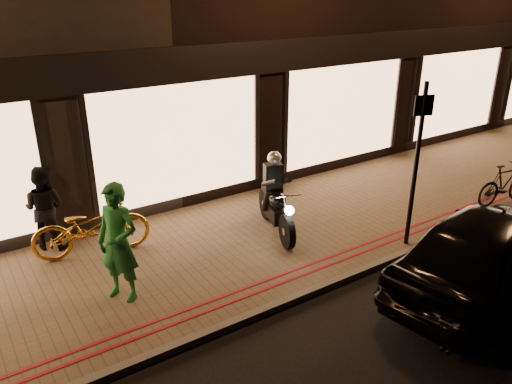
# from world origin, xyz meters

# --- Properties ---
(ground) EXTENTS (90.00, 90.00, 0.00)m
(ground) POSITION_xyz_m (0.00, 0.00, 0.00)
(ground) COLOR black
(ground) RESTS_ON ground
(sidewalk) EXTENTS (50.00, 4.00, 0.12)m
(sidewalk) POSITION_xyz_m (0.00, 2.00, 0.06)
(sidewalk) COLOR brown
(sidewalk) RESTS_ON ground
(kerb_stone) EXTENTS (50.00, 0.14, 0.12)m
(kerb_stone) POSITION_xyz_m (0.00, 0.05, 0.06)
(kerb_stone) COLOR #59544C
(kerb_stone) RESTS_ON ground
(red_kerb_lines) EXTENTS (50.00, 0.26, 0.01)m
(red_kerb_lines) POSITION_xyz_m (0.00, 0.55, 0.12)
(red_kerb_lines) COLOR maroon
(red_kerb_lines) RESTS_ON sidewalk
(motorcycle) EXTENTS (0.82, 1.89, 1.59)m
(motorcycle) POSITION_xyz_m (1.04, 2.02, 0.73)
(motorcycle) COLOR black
(motorcycle) RESTS_ON sidewalk
(sign_post) EXTENTS (0.34, 0.15, 3.00)m
(sign_post) POSITION_xyz_m (2.77, 0.25, 1.80)
(sign_post) COLOR black
(sign_post) RESTS_ON sidewalk
(bicycle_gold) EXTENTS (2.11, 1.09, 1.06)m
(bicycle_gold) POSITION_xyz_m (-2.19, 3.08, 0.65)
(bicycle_gold) COLOR #C57F22
(bicycle_gold) RESTS_ON sidewalk
(bicycle_dark) EXTENTS (1.59, 0.63, 0.93)m
(bicycle_dark) POSITION_xyz_m (5.95, 0.33, 0.59)
(bicycle_dark) COLOR black
(bicycle_dark) RESTS_ON sidewalk
(person_green) EXTENTS (0.75, 0.81, 1.87)m
(person_green) POSITION_xyz_m (-2.21, 1.50, 1.05)
(person_green) COLOR #1E742F
(person_green) RESTS_ON sidewalk
(person_dark) EXTENTS (0.96, 0.93, 1.56)m
(person_dark) POSITION_xyz_m (-2.78, 3.80, 0.90)
(person_dark) COLOR black
(person_dark) RESTS_ON sidewalk
(parked_car) EXTENTS (4.50, 2.38, 1.46)m
(parked_car) POSITION_xyz_m (2.77, -1.37, 0.73)
(parked_car) COLOR black
(parked_car) RESTS_ON ground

